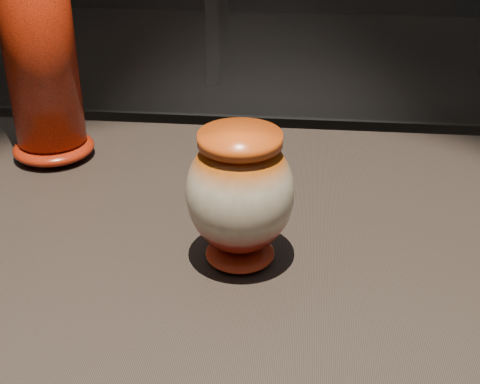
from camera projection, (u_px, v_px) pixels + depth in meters
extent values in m
cube|color=black|center=(205.00, 260.00, 0.89)|extent=(2.00, 0.80, 0.05)
ellipsoid|color=maroon|center=(240.00, 253.00, 0.84)|extent=(0.11, 0.11, 0.02)
ellipsoid|color=beige|center=(240.00, 193.00, 0.80)|extent=(0.17, 0.17, 0.15)
cylinder|color=#C35612|center=(240.00, 139.00, 0.77)|extent=(0.13, 0.13, 0.01)
ellipsoid|color=red|center=(54.00, 147.00, 1.11)|extent=(0.15, 0.15, 0.04)
cylinder|color=red|center=(36.00, 26.00, 1.01)|extent=(0.13, 0.13, 0.37)
cube|color=black|center=(217.00, 5.00, 4.11)|extent=(0.08, 0.50, 0.85)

